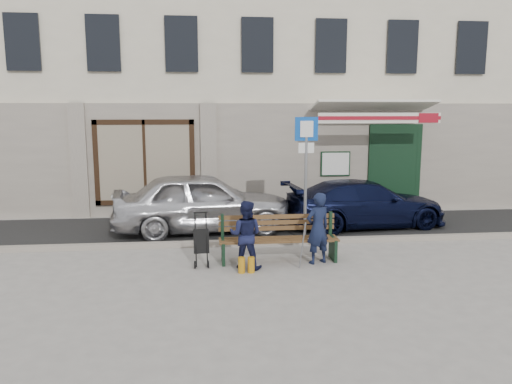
{
  "coord_description": "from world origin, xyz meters",
  "views": [
    {
      "loc": [
        -1.52,
        -9.38,
        3.05
      ],
      "look_at": [
        -0.38,
        1.6,
        1.2
      ],
      "focal_mm": 35.0,
      "sensor_mm": 36.0,
      "label": 1
    }
  ],
  "objects": [
    {
      "name": "building",
      "position": [
        0.01,
        8.45,
        4.97
      ],
      "size": [
        20.0,
        8.27,
        10.0
      ],
      "color": "beige",
      "rests_on": "ground"
    },
    {
      "name": "asphalt_lane",
      "position": [
        0.0,
        3.1,
        0.01
      ],
      "size": [
        60.0,
        3.2,
        0.01
      ],
      "primitive_type": "cube",
      "color": "#282828",
      "rests_on": "ground"
    },
    {
      "name": "ground",
      "position": [
        0.0,
        0.0,
        0.0
      ],
      "size": [
        80.0,
        80.0,
        0.0
      ],
      "primitive_type": "plane",
      "color": "#9E9991",
      "rests_on": "ground"
    },
    {
      "name": "man",
      "position": [
        0.69,
        0.04,
        0.71
      ],
      "size": [
        0.61,
        0.52,
        1.43
      ],
      "primitive_type": "imported",
      "rotation": [
        0.0,
        0.0,
        3.54
      ],
      "color": "#131A35",
      "rests_on": "ground"
    },
    {
      "name": "woman",
      "position": [
        -0.76,
        -0.13,
        0.66
      ],
      "size": [
        0.77,
        0.67,
        1.33
      ],
      "primitive_type": "imported",
      "rotation": [
        0.0,
        0.0,
        2.84
      ],
      "color": "#15183A",
      "rests_on": "ground"
    },
    {
      "name": "curb",
      "position": [
        0.0,
        1.5,
        0.06
      ],
      "size": [
        60.0,
        0.18,
        0.12
      ],
      "primitive_type": "cube",
      "color": "#9E9384",
      "rests_on": "ground"
    },
    {
      "name": "bench",
      "position": [
        -0.11,
        0.26,
        0.46
      ],
      "size": [
        2.4,
        1.17,
        0.98
      ],
      "color": "brown",
      "rests_on": "ground"
    },
    {
      "name": "stroller",
      "position": [
        -1.61,
        0.15,
        0.46
      ],
      "size": [
        0.31,
        0.44,
        1.04
      ],
      "rotation": [
        0.0,
        0.0,
        0.06
      ],
      "color": "black",
      "rests_on": "ground"
    },
    {
      "name": "car_silver",
      "position": [
        -1.58,
        2.89,
        0.75
      ],
      "size": [
        4.59,
        2.22,
        1.51
      ],
      "primitive_type": "imported",
      "rotation": [
        0.0,
        0.0,
        1.67
      ],
      "color": "silver",
      "rests_on": "ground"
    },
    {
      "name": "parking_sign",
      "position": [
        0.77,
        1.7,
        1.94
      ],
      "size": [
        0.53,
        0.09,
        2.86
      ],
      "rotation": [
        0.0,
        0.0,
        0.07
      ],
      "color": "gray",
      "rests_on": "ground"
    },
    {
      "name": "car_navy",
      "position": [
        2.62,
        3.0,
        0.61
      ],
      "size": [
        4.39,
        2.2,
        1.22
      ],
      "primitive_type": "imported",
      "rotation": [
        0.0,
        0.0,
        1.69
      ],
      "color": "black",
      "rests_on": "ground"
    }
  ]
}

